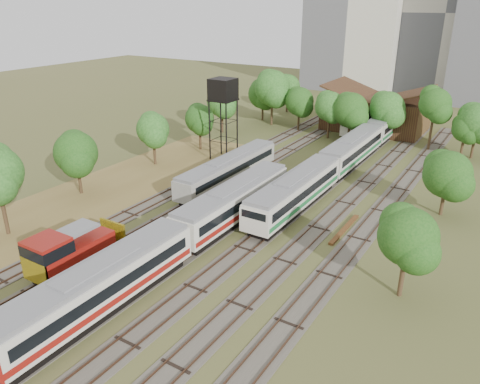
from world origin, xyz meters
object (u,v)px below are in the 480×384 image
Objects in this scene: railcar_red_set at (178,238)px; water_tower at (223,92)px; railcar_green_set at (352,150)px; shunter_locomotive at (67,253)px.

railcar_red_set is 3.14× the size of water_tower.
railcar_green_set is 18.93m from water_tower.
water_tower is at bearing 115.83° from railcar_red_set.
railcar_green_set is at bearing 82.83° from railcar_red_set.
shunter_locomotive reaches higher than railcar_red_set.
water_tower reaches higher than railcar_green_set.
railcar_green_set is 39.64m from shunter_locomotive.
shunter_locomotive is 0.73× the size of water_tower.
railcar_green_set is at bearing 75.39° from shunter_locomotive.
shunter_locomotive is at bearing -132.40° from railcar_red_set.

